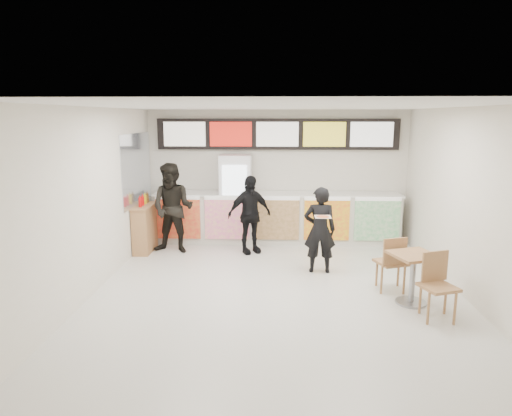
# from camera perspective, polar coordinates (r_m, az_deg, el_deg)

# --- Properties ---
(floor) EXTENTS (7.00, 7.00, 0.00)m
(floor) POSITION_cam_1_polar(r_m,az_deg,el_deg) (7.66, 2.62, -10.47)
(floor) COLOR beige
(floor) RESTS_ON ground
(ceiling) EXTENTS (7.00, 7.00, 0.00)m
(ceiling) POSITION_cam_1_polar(r_m,az_deg,el_deg) (7.11, 2.85, 12.59)
(ceiling) COLOR white
(ceiling) RESTS_ON wall_back
(wall_back) EXTENTS (6.00, 0.00, 6.00)m
(wall_back) POSITION_cam_1_polar(r_m,az_deg,el_deg) (10.69, 2.64, 4.13)
(wall_back) COLOR silver
(wall_back) RESTS_ON floor
(wall_left) EXTENTS (0.00, 7.00, 7.00)m
(wall_left) POSITION_cam_1_polar(r_m,az_deg,el_deg) (7.81, -19.85, 0.76)
(wall_left) COLOR silver
(wall_left) RESTS_ON floor
(wall_right) EXTENTS (0.00, 7.00, 7.00)m
(wall_right) POSITION_cam_1_polar(r_m,az_deg,el_deg) (7.85, 25.20, 0.40)
(wall_right) COLOR silver
(wall_right) RESTS_ON floor
(service_counter) EXTENTS (5.56, 0.77, 1.14)m
(service_counter) POSITION_cam_1_polar(r_m,az_deg,el_deg) (10.45, 2.60, -1.20)
(service_counter) COLOR silver
(service_counter) RESTS_ON floor
(menu_board) EXTENTS (5.50, 0.14, 0.70)m
(menu_board) POSITION_cam_1_polar(r_m,az_deg,el_deg) (10.53, 2.69, 9.21)
(menu_board) COLOR black
(menu_board) RESTS_ON wall_back
(drinks_fridge) EXTENTS (0.70, 0.67, 2.00)m
(drinks_fridge) POSITION_cam_1_polar(r_m,az_deg,el_deg) (10.42, -2.53, 1.17)
(drinks_fridge) COLOR white
(drinks_fridge) RESTS_ON floor
(mirror_panel) EXTENTS (0.01, 2.00, 1.50)m
(mirror_panel) POSITION_cam_1_polar(r_m,az_deg,el_deg) (10.06, -14.67, 4.75)
(mirror_panel) COLOR #B2B7BF
(mirror_panel) RESTS_ON wall_left
(customer_main) EXTENTS (0.60, 0.40, 1.60)m
(customer_main) POSITION_cam_1_polar(r_m,az_deg,el_deg) (8.45, 7.97, -2.73)
(customer_main) COLOR black
(customer_main) RESTS_ON floor
(customer_left) EXTENTS (1.04, 0.87, 1.90)m
(customer_left) POSITION_cam_1_polar(r_m,az_deg,el_deg) (9.73, -10.35, -0.04)
(customer_left) COLOR black
(customer_left) RESTS_ON floor
(customer_mid) EXTENTS (1.04, 0.81, 1.65)m
(customer_mid) POSITION_cam_1_polar(r_m,az_deg,el_deg) (9.56, -0.82, -0.83)
(customer_mid) COLOR black
(customer_mid) RESTS_ON floor
(pizza_slice) EXTENTS (0.36, 0.36, 0.02)m
(pizza_slice) POSITION_cam_1_polar(r_m,az_deg,el_deg) (7.94, 8.35, -1.04)
(pizza_slice) COLOR beige
(pizza_slice) RESTS_ON customer_main
(cafe_table) EXTENTS (0.96, 1.68, 0.95)m
(cafe_table) POSITION_cam_1_polar(r_m,az_deg,el_deg) (7.43, 19.05, -7.24)
(cafe_table) COLOR #A07049
(cafe_table) RESTS_ON floor
(condiment_ledge) EXTENTS (0.37, 0.90, 1.20)m
(condiment_ledge) POSITION_cam_1_polar(r_m,az_deg,el_deg) (10.02, -13.74, -2.40)
(condiment_ledge) COLOR #A07049
(condiment_ledge) RESTS_ON floor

